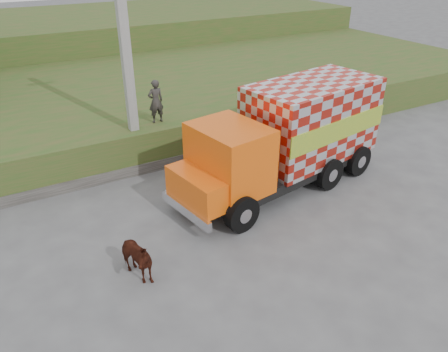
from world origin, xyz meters
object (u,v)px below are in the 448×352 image
utility_pole (126,55)px  cargo_truck (290,136)px  pedestrian (156,101)px  cow (134,259)px

utility_pole → cargo_truck: 5.93m
cargo_truck → utility_pole: bearing=128.8°
utility_pole → pedestrian: 2.06m
cow → pedestrian: bearing=45.4°
cargo_truck → cow: bearing=-170.8°
cargo_truck → pedestrian: (-3.08, 3.88, 0.56)m
cargo_truck → pedestrian: cargo_truck is taller
utility_pole → cow: 6.99m
pedestrian → cargo_truck: bearing=125.6°
cow → utility_pole: bearing=52.5°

